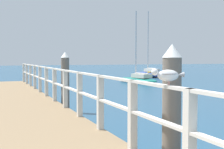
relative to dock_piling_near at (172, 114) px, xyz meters
name	(u,v)px	position (x,y,z in m)	size (l,w,h in m)	color
pier_deck	(9,110)	(-1.85, 6.74, -0.85)	(3.11, 20.16, 0.42)	#846B4C
pier_railing	(55,81)	(-0.38, 6.74, 0.04)	(0.12, 18.68, 1.12)	beige
dock_piling_near	(172,114)	(0.00, 0.00, 0.00)	(0.29, 0.29, 2.09)	#6B6056
dock_piling_far	(65,82)	(0.00, 6.79, 0.00)	(0.29, 0.29, 2.09)	#6B6056
seagull_foreground	(167,75)	(-0.39, -0.51, 0.61)	(0.47, 0.22, 0.21)	white
boat_1	(138,79)	(8.31, 18.04, -0.77)	(2.31, 4.49, 5.46)	#197266
boat_4	(149,73)	(12.41, 23.91, -0.71)	(1.55, 4.75, 6.43)	navy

